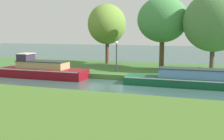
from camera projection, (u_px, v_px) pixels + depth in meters
ground_plane at (113, 85)px, 19.25m from camera, size 120.00×120.00×0.00m
riverbank_far at (136, 70)px, 25.78m from camera, size 72.00×10.00×0.40m
riverbank_near at (41, 121)px, 10.78m from camera, size 72.00×10.00×0.40m
forest_barge at (200, 79)px, 18.43m from camera, size 9.81×1.80×1.27m
maroon_narrowboat at (42, 70)px, 22.40m from camera, size 7.53×2.06×1.98m
willow_tree_left at (107, 24)px, 28.37m from camera, size 3.92×4.63×6.28m
willow_tree_centre at (162, 20)px, 24.54m from camera, size 4.58×3.98×6.53m
willow_tree_right at (214, 22)px, 22.07m from camera, size 4.95×3.74×6.61m
lamp_post at (117, 52)px, 22.52m from camera, size 0.24×0.24×2.61m
mooring_post_near at (47, 65)px, 23.72m from camera, size 0.16×0.16×0.89m
mooring_post_far at (199, 73)px, 19.66m from camera, size 0.14×0.14×0.81m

